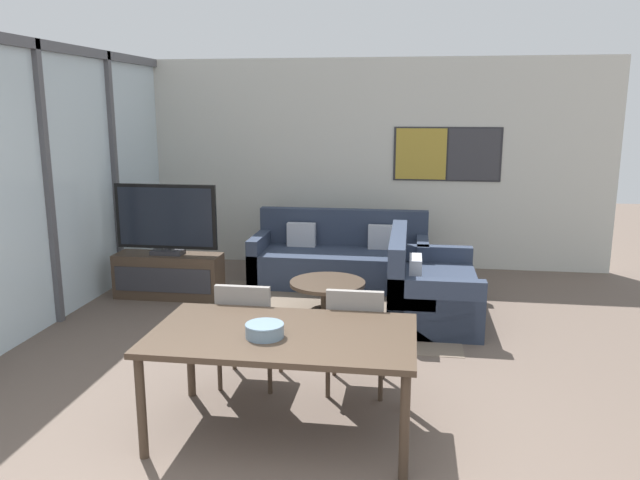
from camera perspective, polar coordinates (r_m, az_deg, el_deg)
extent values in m
cube|color=silver|center=(8.56, 3.51, 6.94)|extent=(6.72, 0.06, 2.80)
cube|color=#2D2D33|center=(8.49, 11.55, 7.69)|extent=(1.41, 0.01, 0.71)
cube|color=#B29333|center=(8.47, 9.22, 7.77)|extent=(0.66, 0.02, 0.67)
cube|color=#38383D|center=(8.50, 13.87, 7.60)|extent=(0.66, 0.02, 0.67)
cube|color=silver|center=(6.75, -23.84, 4.52)|extent=(0.02, 5.65, 2.80)
cube|color=#515156|center=(6.71, -24.64, 16.00)|extent=(0.07, 5.65, 0.10)
cube|color=#515156|center=(6.74, -23.63, 4.52)|extent=(0.07, 0.08, 2.80)
cube|color=#515156|center=(7.96, -18.29, 5.96)|extent=(0.07, 0.08, 2.80)
cube|color=#706051|center=(6.75, 0.69, -6.61)|extent=(2.74, 2.12, 0.01)
cube|color=#423326|center=(7.43, -13.64, -3.18)|extent=(1.23, 0.39, 0.51)
cube|color=#2D2D33|center=(7.25, -14.22, -3.58)|extent=(1.13, 0.01, 0.28)
cube|color=#2D2D33|center=(7.36, -13.75, -1.07)|extent=(0.36, 0.20, 0.05)
cube|color=#2D2D33|center=(7.35, -13.77, -0.58)|extent=(0.06, 0.03, 0.08)
cube|color=black|center=(7.28, -13.91, 2.10)|extent=(1.18, 0.04, 0.74)
cube|color=black|center=(7.26, -13.98, 2.06)|extent=(1.10, 0.01, 0.66)
cube|color=#2D384C|center=(7.76, 1.81, -2.51)|extent=(2.16, 0.91, 0.42)
cube|color=#2D384C|center=(8.07, 2.13, -0.25)|extent=(2.16, 0.16, 0.88)
cube|color=#2D384C|center=(7.92, -5.46, -1.60)|extent=(0.14, 0.91, 0.60)
cube|color=#2D384C|center=(7.70, 9.30, -2.11)|extent=(0.14, 0.91, 0.60)
cube|color=#B2B7C1|center=(7.94, -1.71, 0.49)|extent=(0.36, 0.12, 0.30)
cube|color=#B2B7C1|center=(7.83, 5.75, 0.27)|extent=(0.36, 0.12, 0.30)
cube|color=#2D384C|center=(6.70, 10.28, -5.12)|extent=(0.91, 1.56, 0.42)
cube|color=#2D384C|center=(6.63, 7.11, -3.12)|extent=(0.16, 1.56, 0.88)
cube|color=#2D384C|center=(5.99, 10.51, -6.31)|extent=(0.91, 0.14, 0.60)
cube|color=#2D384C|center=(7.35, 10.15, -2.81)|extent=(0.91, 0.14, 0.60)
cube|color=#B2B7C1|center=(6.25, 8.70, -2.88)|extent=(0.12, 0.36, 0.30)
cylinder|color=#423326|center=(6.75, 0.69, -6.52)|extent=(0.36, 0.36, 0.03)
cylinder|color=#423326|center=(6.71, 0.69, -5.40)|extent=(0.15, 0.15, 0.31)
cylinder|color=#423326|center=(6.66, 0.69, -3.98)|extent=(0.81, 0.81, 0.04)
cube|color=#423326|center=(4.16, -3.41, -8.65)|extent=(1.75, 1.00, 0.04)
cylinder|color=#423326|center=(4.17, -16.02, -14.53)|extent=(0.06, 0.06, 0.68)
cylinder|color=#423326|center=(3.84, 7.73, -16.59)|extent=(0.06, 0.06, 0.68)
cylinder|color=#423326|center=(4.90, -11.77, -10.12)|extent=(0.06, 0.06, 0.68)
cylinder|color=#423326|center=(4.63, 7.90, -11.37)|extent=(0.06, 0.06, 0.68)
cube|color=gray|center=(5.04, -6.38, -8.15)|extent=(0.46, 0.46, 0.06)
cube|color=gray|center=(4.78, -7.07, -6.45)|extent=(0.42, 0.05, 0.39)
cylinder|color=#423326|center=(5.00, -9.17, -11.27)|extent=(0.04, 0.04, 0.40)
cylinder|color=#423326|center=(4.90, -4.61, -11.65)|extent=(0.04, 0.04, 0.40)
cylinder|color=#423326|center=(5.36, -7.87, -9.61)|extent=(0.04, 0.04, 0.40)
cylinder|color=#423326|center=(5.26, -3.62, -9.92)|extent=(0.04, 0.04, 0.40)
cube|color=gray|center=(4.91, 3.39, -8.68)|extent=(0.46, 0.46, 0.06)
cube|color=gray|center=(4.64, 3.20, -6.97)|extent=(0.42, 0.05, 0.39)
cylinder|color=#423326|center=(4.83, 0.72, -11.99)|extent=(0.04, 0.04, 0.40)
cylinder|color=#423326|center=(4.80, 5.57, -12.22)|extent=(0.04, 0.04, 0.40)
cylinder|color=#423326|center=(5.20, 1.33, -10.19)|extent=(0.04, 0.04, 0.40)
cylinder|color=#423326|center=(5.17, 5.81, -10.39)|extent=(0.04, 0.04, 0.40)
cylinder|color=slate|center=(4.07, -5.08, -8.23)|extent=(0.25, 0.25, 0.09)
torus|color=slate|center=(4.05, -5.09, -7.75)|extent=(0.25, 0.25, 0.02)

